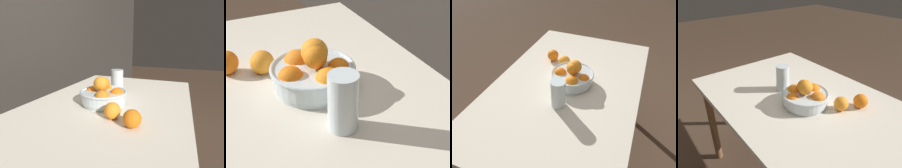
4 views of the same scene
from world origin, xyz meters
TOP-DOWN VIEW (x-y plane):
  - dining_table at (0.00, 0.00)m, footprint 1.34×0.85m
  - fruit_bowl at (-0.02, 0.02)m, footprint 0.25×0.25m
  - juice_glass at (0.18, 0.02)m, footprint 0.08×0.08m
  - orange_loose_near_bowl at (-0.23, -0.19)m, footprint 0.08×0.08m
  - orange_loose_front at (-0.18, -0.09)m, footprint 0.08×0.08m

SIDE VIEW (x-z plane):
  - dining_table at x=0.00m, z-range 0.28..0.98m
  - orange_loose_near_bowl at x=-0.23m, z-range 0.70..0.78m
  - orange_loose_front at x=-0.18m, z-range 0.70..0.78m
  - fruit_bowl at x=-0.02m, z-range 0.68..0.83m
  - juice_glass at x=0.18m, z-range 0.70..0.85m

